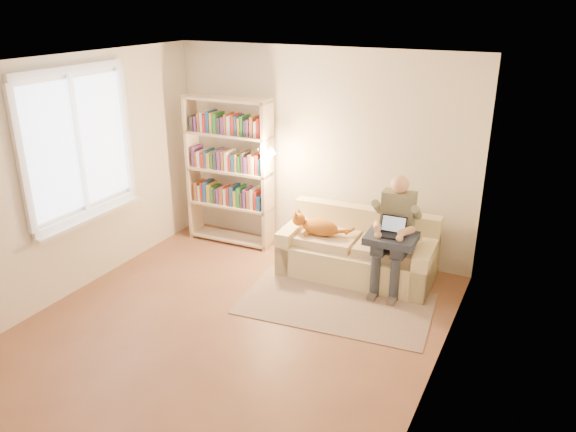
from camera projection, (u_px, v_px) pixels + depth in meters
The scene contains 14 objects.
floor at pixel (229, 329), 5.68m from camera, with size 4.50×4.50×0.00m, color brown.
ceiling at pixel (217, 65), 4.73m from camera, with size 4.00×4.50×0.02m, color white.
wall_left at pixel (66, 180), 6.03m from camera, with size 0.02×4.50×2.60m, color silver.
wall_right at pixel (441, 250), 4.37m from camera, with size 0.02×4.50×2.60m, color silver.
wall_back at pixel (320, 153), 7.08m from camera, with size 4.00×0.02×2.60m, color silver.
wall_front at pixel (18, 329), 3.33m from camera, with size 4.00×0.02×2.60m, color silver.
window at pixel (83, 169), 6.15m from camera, with size 0.12×1.52×1.69m.
sofa at pixel (358, 253), 6.71m from camera, with size 1.83×0.89×0.76m.
person at pixel (395, 228), 6.26m from camera, with size 0.39×0.60×1.31m.
cat at pixel (321, 226), 6.67m from camera, with size 0.68×0.26×0.25m.
blanket at pixel (388, 238), 6.19m from camera, with size 0.55×0.45×0.08m, color #232C3E.
laptop at pixel (389, 229), 6.17m from camera, with size 0.29×0.26×0.23m.
bookshelf at pixel (229, 165), 7.33m from camera, with size 1.31×0.36×1.98m.
rug at pixel (336, 303), 6.14m from camera, with size 2.04×1.21×0.01m, color gray.
Camera 1 is at (2.71, -4.09, 3.14)m, focal length 35.00 mm.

